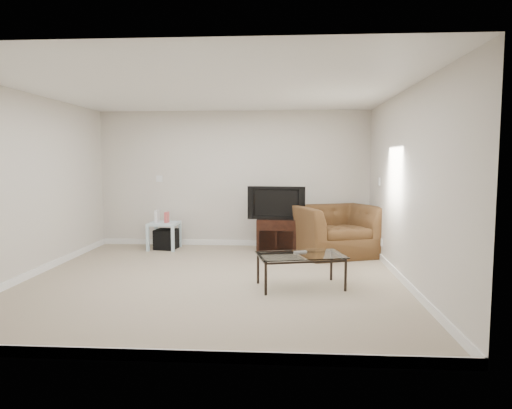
# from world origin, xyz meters

# --- Properties ---
(floor) EXTENTS (5.00, 5.00, 0.00)m
(floor) POSITION_xyz_m (0.00, 0.00, 0.00)
(floor) COLOR tan
(floor) RESTS_ON ground
(ceiling) EXTENTS (5.00, 5.00, 0.00)m
(ceiling) POSITION_xyz_m (0.00, 0.00, 2.50)
(ceiling) COLOR white
(ceiling) RESTS_ON ground
(wall_back) EXTENTS (5.00, 0.02, 2.50)m
(wall_back) POSITION_xyz_m (0.00, 2.50, 1.25)
(wall_back) COLOR silver
(wall_back) RESTS_ON ground
(wall_left) EXTENTS (0.02, 5.00, 2.50)m
(wall_left) POSITION_xyz_m (-2.50, 0.00, 1.25)
(wall_left) COLOR silver
(wall_left) RESTS_ON ground
(wall_right) EXTENTS (0.02, 5.00, 2.50)m
(wall_right) POSITION_xyz_m (2.50, 0.00, 1.25)
(wall_right) COLOR silver
(wall_right) RESTS_ON ground
(plate_back) EXTENTS (0.12, 0.02, 0.12)m
(plate_back) POSITION_xyz_m (-1.40, 2.49, 1.25)
(plate_back) COLOR white
(plate_back) RESTS_ON wall_back
(plate_right_switch) EXTENTS (0.02, 0.09, 0.13)m
(plate_right_switch) POSITION_xyz_m (2.49, 1.60, 1.25)
(plate_right_switch) COLOR white
(plate_right_switch) RESTS_ON wall_right
(plate_right_outlet) EXTENTS (0.02, 0.08, 0.12)m
(plate_right_outlet) POSITION_xyz_m (2.49, 1.30, 0.30)
(plate_right_outlet) COLOR white
(plate_right_outlet) RESTS_ON wall_right
(tv_stand) EXTENTS (0.70, 0.50, 0.57)m
(tv_stand) POSITION_xyz_m (0.82, 2.05, 0.28)
(tv_stand) COLOR black
(tv_stand) RESTS_ON floor
(dvd_player) EXTENTS (0.42, 0.30, 0.06)m
(dvd_player) POSITION_xyz_m (0.81, 2.01, 0.47)
(dvd_player) COLOR black
(dvd_player) RESTS_ON tv_stand
(television) EXTENTS (0.94, 0.27, 0.58)m
(television) POSITION_xyz_m (0.81, 2.02, 0.86)
(television) COLOR black
(television) RESTS_ON tv_stand
(side_table) EXTENTS (0.53, 0.53, 0.48)m
(side_table) POSITION_xyz_m (-1.21, 2.05, 0.24)
(side_table) COLOR silver
(side_table) RESTS_ON floor
(subwoofer) EXTENTS (0.41, 0.41, 0.36)m
(subwoofer) POSITION_xyz_m (-1.18, 2.07, 0.17)
(subwoofer) COLOR black
(subwoofer) RESTS_ON floor
(game_console) EXTENTS (0.05, 0.16, 0.22)m
(game_console) POSITION_xyz_m (-1.33, 2.04, 0.59)
(game_console) COLOR white
(game_console) RESTS_ON side_table
(game_case) EXTENTS (0.06, 0.14, 0.19)m
(game_case) POSITION_xyz_m (-1.15, 2.03, 0.58)
(game_case) COLOR #CC4C4C
(game_case) RESTS_ON side_table
(recliner) EXTENTS (1.48, 1.21, 1.12)m
(recliner) POSITION_xyz_m (1.81, 1.74, 0.56)
(recliner) COLOR #4F371E
(recliner) RESTS_ON floor
(coffee_table) EXTENTS (1.18, 0.83, 0.42)m
(coffee_table) POSITION_xyz_m (1.16, -0.28, 0.21)
(coffee_table) COLOR black
(coffee_table) RESTS_ON floor
(remote) EXTENTS (0.17, 0.09, 0.02)m
(remote) POSITION_xyz_m (1.16, -0.16, 0.43)
(remote) COLOR #B2B2B7
(remote) RESTS_ON coffee_table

